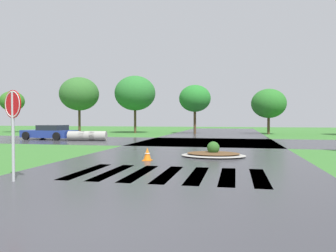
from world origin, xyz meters
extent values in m
cube|color=#38722D|center=(0.00, 0.00, -0.05)|extent=(120.00, 120.00, 0.10)
cube|color=#35353A|center=(0.00, 10.00, 0.00)|extent=(9.71, 80.00, 0.01)
cube|color=#35353A|center=(0.00, 18.95, 0.00)|extent=(90.00, 8.74, 0.01)
cube|color=white|center=(-2.70, 5.25, 0.00)|extent=(0.45, 3.17, 0.01)
cube|color=white|center=(-1.80, 5.25, 0.00)|extent=(0.45, 3.17, 0.01)
cube|color=white|center=(-0.90, 5.25, 0.00)|extent=(0.45, 3.17, 0.01)
cube|color=white|center=(0.00, 5.25, 0.00)|extent=(0.45, 3.17, 0.01)
cube|color=white|center=(0.90, 5.25, 0.00)|extent=(0.45, 3.17, 0.01)
cube|color=white|center=(1.80, 5.25, 0.00)|extent=(0.45, 3.17, 0.01)
cube|color=white|center=(2.70, 5.25, 0.00)|extent=(0.45, 3.17, 0.01)
cylinder|color=#B2B5BA|center=(-3.88, 3.29, 1.21)|extent=(0.08, 0.08, 2.42)
cylinder|color=red|center=(-3.88, 3.29, 2.10)|extent=(0.71, 0.31, 0.76)
torus|color=white|center=(-3.88, 3.29, 2.10)|extent=(0.69, 0.32, 0.73)
ellipsoid|color=#9E9B93|center=(1.05, 10.12, 0.06)|extent=(2.88, 2.13, 0.12)
ellipsoid|color=brown|center=(1.05, 10.12, 0.15)|extent=(2.36, 1.74, 0.10)
sphere|color=#2D6023|center=(1.05, 10.12, 0.40)|extent=(0.56, 0.56, 0.56)
cube|color=navy|center=(-12.82, 19.21, 0.46)|extent=(4.49, 2.33, 0.58)
cube|color=#1E232B|center=(-12.48, 19.18, 0.96)|extent=(2.15, 1.84, 0.42)
cylinder|color=black|center=(-14.38, 18.44, 0.32)|extent=(0.66, 0.29, 0.64)
cylinder|color=black|center=(-14.16, 20.33, 0.32)|extent=(0.66, 0.29, 0.64)
cylinder|color=black|center=(-11.47, 18.09, 0.32)|extent=(0.66, 0.29, 0.64)
cylinder|color=black|center=(-11.25, 19.99, 0.32)|extent=(0.66, 0.29, 0.64)
cylinder|color=#9E9B93|center=(-10.02, 18.52, 0.37)|extent=(1.36, 0.89, 0.73)
cylinder|color=#9E9B93|center=(-9.18, 18.63, 0.37)|extent=(1.36, 0.89, 0.73)
cylinder|color=#9E9B93|center=(-8.33, 18.74, 0.37)|extent=(1.36, 0.89, 0.73)
cone|color=orange|center=(-1.48, 8.19, 0.27)|extent=(0.34, 0.34, 0.54)
torus|color=white|center=(-1.48, 8.19, 0.30)|extent=(0.22, 0.22, 0.04)
cube|color=orange|center=(-1.48, 8.19, 0.01)|extent=(0.36, 0.36, 0.03)
cylinder|color=#4C3823|center=(-24.30, 29.70, 1.39)|extent=(0.28, 0.28, 2.78)
ellipsoid|color=#316C21|center=(-24.30, 29.70, 3.77)|extent=(2.82, 2.82, 2.40)
cylinder|color=#4C3823|center=(-15.72, 30.05, 1.48)|extent=(0.28, 0.28, 2.96)
ellipsoid|color=#32682A|center=(-15.72, 30.05, 4.54)|extent=(4.51, 4.51, 3.83)
cylinder|color=#4C3823|center=(-9.41, 31.41, 1.48)|extent=(0.28, 0.28, 2.97)
ellipsoid|color=#2A722D|center=(-9.41, 31.41, 4.62)|extent=(4.72, 4.72, 4.01)
cylinder|color=#4C3823|center=(-2.37, 30.84, 1.34)|extent=(0.28, 0.28, 2.68)
ellipsoid|color=#26772A|center=(-2.37, 30.84, 3.90)|extent=(3.47, 3.47, 2.95)
cylinder|color=#4C3823|center=(5.48, 31.72, 1.01)|extent=(0.28, 0.28, 2.02)
ellipsoid|color=#2A6F27|center=(5.48, 31.72, 3.31)|extent=(3.69, 3.69, 3.14)
camera|label=1|loc=(2.02, -4.38, 1.72)|focal=34.48mm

